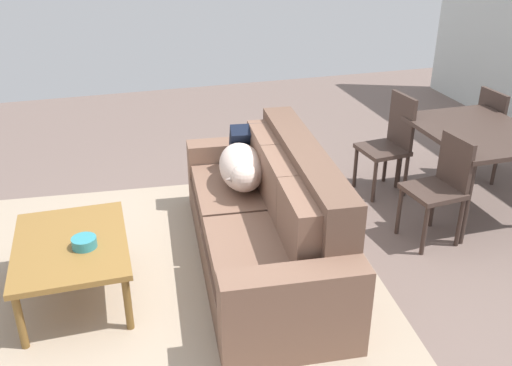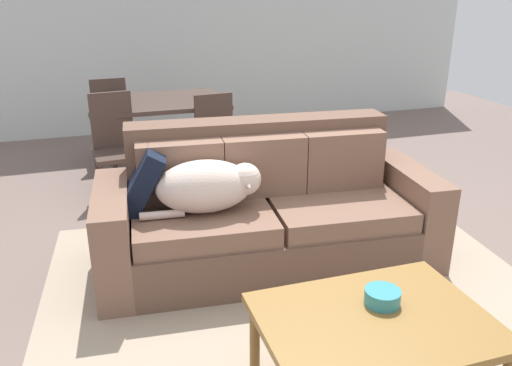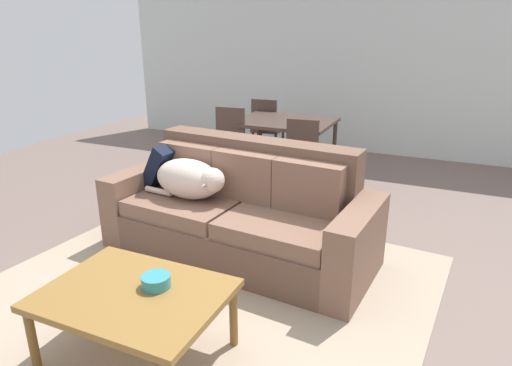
# 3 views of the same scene
# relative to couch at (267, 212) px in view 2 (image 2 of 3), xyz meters

# --- Properties ---
(ground_plane) EXTENTS (10.00, 10.00, 0.00)m
(ground_plane) POSITION_rel_couch_xyz_m (0.21, -0.21, -0.36)
(ground_plane) COLOR #715D56
(back_partition) EXTENTS (8.00, 0.12, 2.70)m
(back_partition) POSITION_rel_couch_xyz_m (0.21, 3.79, 0.99)
(back_partition) COLOR silver
(back_partition) RESTS_ON ground
(area_rug) EXTENTS (3.34, 3.42, 0.01)m
(area_rug) POSITION_rel_couch_xyz_m (-0.01, -0.81, -0.35)
(area_rug) COLOR tan
(area_rug) RESTS_ON ground
(couch) EXTENTS (2.30, 1.08, 0.95)m
(couch) POSITION_rel_couch_xyz_m (0.00, 0.00, 0.00)
(couch) COLOR brown
(couch) RESTS_ON ground
(dog_on_left_cushion) EXTENTS (0.77, 0.40, 0.33)m
(dog_on_left_cushion) POSITION_rel_couch_xyz_m (-0.42, -0.10, 0.28)
(dog_on_left_cushion) COLOR beige
(dog_on_left_cushion) RESTS_ON couch
(throw_pillow_by_left_arm) EXTENTS (0.37, 0.46, 0.43)m
(throw_pillow_by_left_arm) POSITION_rel_couch_xyz_m (-0.80, 0.12, 0.30)
(throw_pillow_by_left_arm) COLOR black
(throw_pillow_by_left_arm) RESTS_ON couch
(coffee_table) EXTENTS (1.01, 0.75, 0.45)m
(coffee_table) POSITION_rel_couch_xyz_m (0.02, -1.41, 0.04)
(coffee_table) COLOR olive
(coffee_table) RESTS_ON ground
(bowl_on_coffee_table) EXTENTS (0.16, 0.16, 0.07)m
(bowl_on_coffee_table) POSITION_rel_couch_xyz_m (0.11, -1.32, 0.12)
(bowl_on_coffee_table) COLOR teal
(bowl_on_coffee_table) RESTS_ON coffee_table
(dining_table) EXTENTS (1.16, 0.93, 0.75)m
(dining_table) POSITION_rel_couch_xyz_m (-0.38, 2.02, 0.32)
(dining_table) COLOR #42322B
(dining_table) RESTS_ON ground
(dining_chair_near_left) EXTENTS (0.44, 0.44, 0.94)m
(dining_chair_near_left) POSITION_rel_couch_xyz_m (-0.89, 1.47, 0.15)
(dining_chair_near_left) COLOR #42322B
(dining_chair_near_left) RESTS_ON ground
(dining_chair_near_right) EXTENTS (0.44, 0.44, 0.88)m
(dining_chair_near_right) POSITION_rel_couch_xyz_m (0.02, 1.43, 0.14)
(dining_chair_near_right) COLOR #42322B
(dining_chair_near_right) RESTS_ON ground
(dining_chair_far_left) EXTENTS (0.43, 0.43, 0.91)m
(dining_chair_far_left) POSITION_rel_couch_xyz_m (-0.88, 2.63, 0.15)
(dining_chair_far_left) COLOR #42322B
(dining_chair_far_left) RESTS_ON ground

